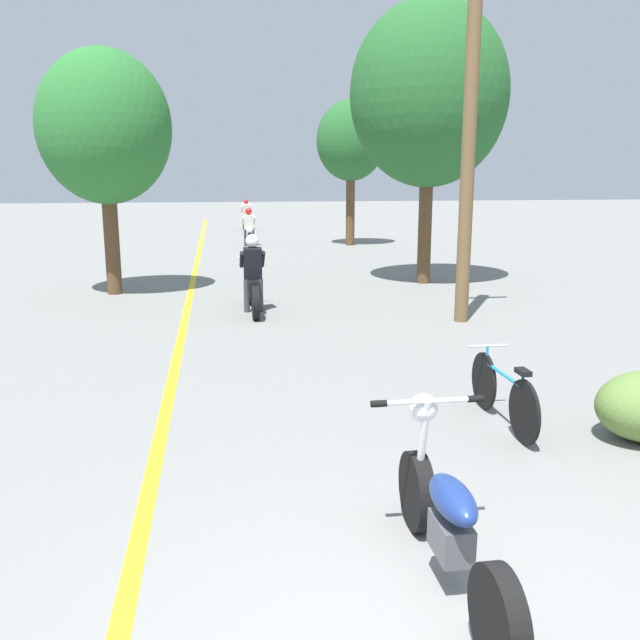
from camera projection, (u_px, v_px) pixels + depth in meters
lane_stripe_center at (192, 288)px, 15.65m from camera, size 0.14×48.00×0.01m
utility_pole at (469, 128)px, 11.42m from camera, size 1.10×0.24×6.51m
roadside_tree_right_near at (429, 95)px, 15.44m from camera, size 3.65×3.28×6.46m
roadside_tree_right_far at (351, 142)px, 24.10m from camera, size 2.47×2.22×5.15m
roadside_tree_left at (104, 128)px, 14.14m from camera, size 2.78×2.50×5.14m
motorcycle_foreground at (448, 522)px, 4.32m from camera, size 0.80×2.09×1.08m
motorcycle_rider_lead at (253, 283)px, 12.87m from camera, size 0.50×2.15×1.47m
motorcycle_rider_mid at (249, 232)px, 24.43m from camera, size 0.50×2.06×1.37m
motorcycle_rider_far at (246, 218)px, 31.61m from camera, size 0.50×2.01×1.39m
bicycle_parked at (503, 393)px, 7.07m from camera, size 0.44×1.67×0.75m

